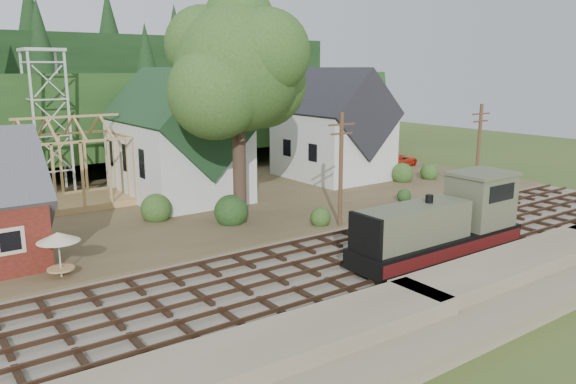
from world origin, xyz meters
TOP-DOWN VIEW (x-y plane):
  - ground at (0.00, 0.00)m, footprint 140.00×140.00m
  - embankment at (0.00, -8.50)m, footprint 64.00×5.00m
  - railroad_bed at (0.00, 0.00)m, footprint 64.00×11.00m
  - village_flat at (0.00, 18.00)m, footprint 64.00×26.00m
  - hillside at (0.00, 42.00)m, footprint 70.00×28.96m
  - ridge at (0.00, 58.00)m, footprint 80.00×20.00m
  - church at (2.00, 19.68)m, footprint 8.40×15.17m
  - farmhouse at (18.00, 19.00)m, footprint 8.40×10.80m
  - timber_frame at (-6.00, 22.00)m, footprint 8.20×6.20m
  - lattice_tower at (-6.00, 28.00)m, footprint 3.20×3.20m
  - big_tree at (2.17, 10.08)m, footprint 10.90×8.40m
  - telegraph_pole_near at (7.00, 5.20)m, footprint 2.20×0.28m
  - telegraph_pole_far at (22.00, 5.20)m, footprint 2.20×0.28m
  - locomotive at (7.65, -3.00)m, footprint 11.65×2.91m
  - car_red at (28.00, 19.25)m, footprint 5.05×3.05m
  - patio_set at (-10.97, 6.36)m, footprint 2.14×2.14m

SIDE VIEW (x-z plane):
  - ground at x=0.00m, z-range 0.00..0.00m
  - embankment at x=0.00m, z-range -0.80..0.80m
  - hillside at x=0.00m, z-range -6.37..6.37m
  - ridge at x=0.00m, z-range -6.00..6.00m
  - railroad_bed at x=0.00m, z-range 0.00..0.16m
  - village_flat at x=0.00m, z-range 0.00..0.30m
  - car_red at x=28.00m, z-range 0.30..1.61m
  - locomotive at x=7.65m, z-range -0.26..4.41m
  - patio_set at x=-10.97m, z-range 1.14..3.53m
  - timber_frame at x=-6.00m, z-range -0.23..6.76m
  - telegraph_pole_near at x=7.00m, z-range 0.25..8.25m
  - telegraph_pole_far at x=22.00m, z-range 0.25..8.25m
  - farmhouse at x=18.00m, z-range -0.43..10.17m
  - church at x=2.00m, z-range -1.32..11.68m
  - lattice_tower at x=-6.00m, z-range 3.97..16.10m
  - big_tree at x=2.17m, z-range 2.87..17.57m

